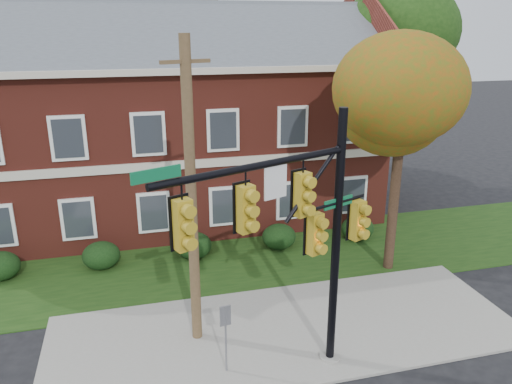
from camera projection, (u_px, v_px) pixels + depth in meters
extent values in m
plane|color=black|center=(298.00, 352.00, 14.08)|extent=(120.00, 120.00, 0.00)
cube|color=gray|center=(287.00, 330.00, 14.99)|extent=(14.00, 5.00, 0.08)
cube|color=#193811|center=(248.00, 259.00, 19.58)|extent=(30.00, 6.00, 0.04)
cube|color=maroon|center=(176.00, 142.00, 23.50)|extent=(18.00, 8.00, 7.00)
cube|color=beige|center=(172.00, 63.00, 22.35)|extent=(18.80, 8.80, 0.24)
cube|color=beige|center=(187.00, 164.00, 19.80)|extent=(18.00, 0.12, 0.35)
ellipsoid|color=black|center=(0.00, 266.00, 17.92)|extent=(1.40, 1.26, 1.05)
ellipsoid|color=black|center=(101.00, 255.00, 18.75)|extent=(1.40, 1.26, 1.05)
ellipsoid|color=black|center=(194.00, 246.00, 19.58)|extent=(1.40, 1.26, 1.05)
ellipsoid|color=black|center=(279.00, 237.00, 20.42)|extent=(1.40, 1.26, 1.05)
ellipsoid|color=black|center=(357.00, 228.00, 21.25)|extent=(1.40, 1.26, 1.05)
cylinder|color=black|center=(394.00, 196.00, 18.03)|extent=(0.36, 0.36, 5.76)
ellipsoid|color=#A63E0E|center=(404.00, 96.00, 16.88)|extent=(4.25, 4.25, 3.60)
ellipsoid|color=#A63E0E|center=(428.00, 78.00, 16.49)|extent=(3.50, 3.50, 3.00)
cylinder|color=black|center=(378.00, 127.00, 27.03)|extent=(0.36, 0.36, 7.04)
ellipsoid|color=black|center=(384.00, 42.00, 25.63)|extent=(5.95, 5.95, 5.04)
ellipsoid|color=black|center=(406.00, 30.00, 25.17)|extent=(4.90, 4.90, 4.20)
cylinder|color=black|center=(178.00, 108.00, 30.97)|extent=(0.36, 0.36, 7.68)
ellipsoid|color=#A13C0D|center=(174.00, 27.00, 29.44)|extent=(6.46, 6.46, 5.47)
ellipsoid|color=#A13C0D|center=(191.00, 16.00, 28.95)|extent=(5.32, 5.32, 4.56)
cylinder|color=gray|center=(330.00, 358.00, 13.69)|extent=(0.56, 0.56, 0.16)
cylinder|color=black|center=(336.00, 245.00, 12.60)|extent=(0.28, 0.28, 6.96)
cylinder|color=black|center=(257.00, 166.00, 10.41)|extent=(4.67, 1.99, 0.16)
cylinder|color=black|center=(338.00, 202.00, 12.24)|extent=(1.69, 0.74, 0.08)
cube|color=#AE8D1B|center=(183.00, 225.00, 9.69)|extent=(0.52, 0.44, 1.15)
cube|color=#AE8D1B|center=(246.00, 209.00, 10.53)|extent=(0.52, 0.44, 1.15)
cube|color=#AE8D1B|center=(302.00, 195.00, 11.43)|extent=(0.52, 0.44, 1.15)
cube|color=silver|center=(276.00, 182.00, 10.84)|extent=(0.57, 0.26, 0.75)
cube|color=#0C5F36|center=(156.00, 174.00, 9.06)|extent=(0.94, 0.41, 0.24)
cube|color=#AE8D1B|center=(315.00, 234.00, 12.03)|extent=(0.52, 0.44, 1.15)
cube|color=#AE8D1B|center=(358.00, 220.00, 12.86)|extent=(0.52, 0.44, 1.15)
cube|color=#0C5F36|center=(338.00, 202.00, 12.24)|extent=(0.89, 0.39, 0.23)
cylinder|color=brown|center=(192.00, 201.00, 13.31)|extent=(0.36, 0.36, 8.58)
cube|color=brown|center=(185.00, 61.00, 12.16)|extent=(1.30, 0.51, 0.10)
cylinder|color=slate|center=(226.00, 340.00, 12.90)|extent=(0.06, 0.06, 2.02)
cube|color=slate|center=(225.00, 316.00, 12.67)|extent=(0.30, 0.08, 0.57)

